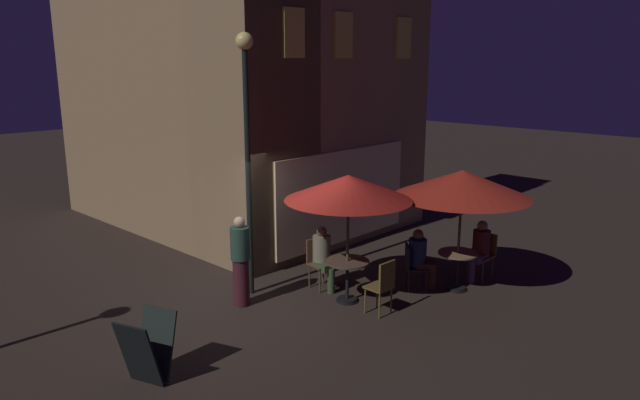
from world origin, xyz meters
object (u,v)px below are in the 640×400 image
object	(u,v)px
street_lamp_near_corner	(247,126)
patron_seated_2	(323,254)
menu_sandwich_board	(148,349)
patio_umbrella_0	(462,184)
cafe_table_1	(347,271)
patron_seated_0	(420,256)
patron_standing_3	(241,261)
patron_seated_1	(480,247)
cafe_chair_0	(412,263)
cafe_table_0	(458,262)
cafe_chair_3	(319,258)
cafe_chair_1	(483,251)
patio_umbrella_1	(348,188)
cafe_chair_2	(383,283)

from	to	relation	value
street_lamp_near_corner	patron_seated_2	size ratio (longest dim) A/B	3.83
menu_sandwich_board	patron_seated_2	size ratio (longest dim) A/B	0.76
patio_umbrella_0	patron_seated_2	bearing A→B (deg)	132.66
cafe_table_1	patron_seated_0	distance (m)	1.50
cafe_table_1	patron_seated_0	world-z (taller)	patron_seated_0
patron_seated_2	patron_standing_3	size ratio (longest dim) A/B	0.76
patron_seated_1	patron_standing_3	distance (m)	4.69
menu_sandwich_board	patron_seated_0	world-z (taller)	patron_seated_0
patio_umbrella_0	patron_standing_3	world-z (taller)	patio_umbrella_0
patron_standing_3	cafe_chair_0	bearing A→B (deg)	-60.99
cafe_table_0	cafe_chair_3	world-z (taller)	cafe_chair_3
cafe_chair_0	cafe_chair_1	world-z (taller)	cafe_chair_1
cafe_chair_3	patron_seated_1	size ratio (longest dim) A/B	0.79
cafe_chair_0	patron_standing_3	bearing A→B (deg)	-166.87
cafe_table_0	patio_umbrella_1	bearing A→B (deg)	147.93
cafe_table_1	patio_umbrella_1	xyz separation A→B (m)	(0.00, -0.00, 1.52)
cafe_chair_0	patron_seated_2	bearing A→B (deg)	179.53
patron_seated_0	patron_seated_2	xyz separation A→B (m)	(-1.23, 1.34, 0.02)
street_lamp_near_corner	patron_standing_3	distance (m)	2.38
cafe_table_0	patron_seated_2	size ratio (longest dim) A/B	0.61
cafe_table_1	patio_umbrella_0	size ratio (longest dim) A/B	0.32
patron_seated_2	cafe_chair_2	bearing A→B (deg)	4.49
cafe_chair_3	cafe_chair_2	bearing A→B (deg)	4.10
cafe_table_0	cafe_chair_1	size ratio (longest dim) A/B	0.81
cafe_chair_2	patron_standing_3	xyz separation A→B (m)	(-1.38, 2.08, 0.24)
cafe_table_0	patron_seated_2	bearing A→B (deg)	132.66
patio_umbrella_1	cafe_chair_1	world-z (taller)	patio_umbrella_1
patio_umbrella_1	cafe_chair_1	xyz separation A→B (m)	(2.73, -1.20, -1.54)
patio_umbrella_0	cafe_chair_1	distance (m)	1.74
menu_sandwich_board	patron_seated_0	xyz separation A→B (m)	(5.25, -0.82, 0.19)
cafe_chair_2	patron_seated_2	world-z (taller)	patron_seated_2
cafe_table_0	cafe_chair_0	size ratio (longest dim) A/B	0.85
street_lamp_near_corner	menu_sandwich_board	size ratio (longest dim) A/B	5.02
cafe_table_0	patron_seated_1	bearing A→B (deg)	-3.31
cafe_chair_0	patron_seated_2	size ratio (longest dim) A/B	0.72
street_lamp_near_corner	patio_umbrella_1	world-z (taller)	street_lamp_near_corner
patron_seated_1	patron_seated_2	xyz separation A→B (m)	(-2.46, 1.90, 0.01)
patron_standing_3	patio_umbrella_1	bearing A→B (deg)	-68.99
menu_sandwich_board	patron_seated_1	distance (m)	6.62
patron_seated_1	patron_seated_2	bearing A→B (deg)	-34.46
cafe_chair_3	patron_standing_3	xyz separation A→B (m)	(-1.56, 0.41, 0.24)
cafe_chair_1	cafe_table_0	bearing A→B (deg)	-0.00
cafe_table_0	cafe_chair_0	distance (m)	0.85
menu_sandwich_board	patron_seated_2	distance (m)	4.06
patio_umbrella_0	cafe_chair_0	bearing A→B (deg)	132.97
cafe_chair_0	patron_seated_1	bearing A→B (deg)	20.28
cafe_chair_1	patron_seated_2	bearing A→B (deg)	-32.97
cafe_chair_3	patron_seated_0	bearing A→B (deg)	49.13
menu_sandwich_board	cafe_table_1	distance (m)	3.90
cafe_chair_2	patron_standing_3	world-z (taller)	patron_standing_3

